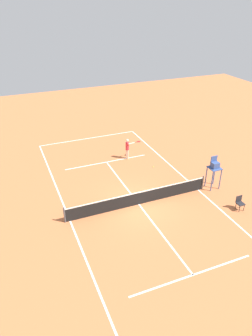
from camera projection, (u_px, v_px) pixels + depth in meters
ground_plane at (139, 204)px, 20.73m from camera, size 60.00×60.00×0.00m
court_lines at (139, 204)px, 20.73m from camera, size 9.30×23.56×0.01m
tennis_net at (139, 198)px, 20.49m from camera, size 9.90×0.10×1.07m
player_serving at (128, 147)px, 26.02m from camera, size 1.33×0.46×1.78m
tennis_ball at (153, 167)px, 25.18m from camera, size 0.07×0.07×0.07m
umpire_chair at (215, 167)px, 21.80m from camera, size 0.80×0.80×2.41m
courtside_chair_near at (240, 202)px, 20.00m from camera, size 0.44×0.46×0.95m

